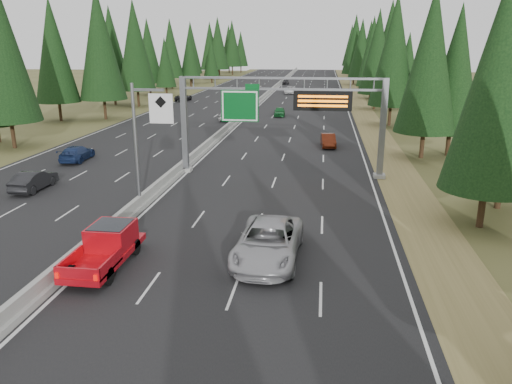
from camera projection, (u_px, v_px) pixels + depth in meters
road at (255, 107)px, 84.69m from camera, size 32.00×260.00×0.08m
shoulder_right at (361, 109)px, 82.43m from camera, size 3.60×260.00×0.06m
shoulder_left at (154, 106)px, 86.95m from camera, size 3.60×260.00×0.06m
median_barrier at (255, 105)px, 84.58m from camera, size 0.70×260.00×0.85m
sign_gantry at (289, 111)px, 39.20m from camera, size 16.75×0.98×7.80m
hov_sign_pole at (144, 138)px, 30.99m from camera, size 2.80×0.50×8.00m
tree_row_right at (393, 52)px, 75.50m from camera, size 11.66×237.82×18.50m
tree_row_left at (121, 50)px, 82.75m from camera, size 12.10×236.60×18.97m
silver_minivan at (268, 242)px, 24.49m from camera, size 3.29×6.69×1.83m
red_pickup at (108, 243)px, 24.06m from camera, size 2.03×5.68×1.85m
car_ahead_green at (279, 112)px, 73.60m from camera, size 1.81×4.01×1.34m
car_ahead_dkred at (328, 140)px, 51.67m from camera, size 1.67×4.09×1.32m
car_ahead_dkgrey at (315, 104)px, 82.61m from camera, size 2.17×5.23×1.51m
car_ahead_white at (290, 90)px, 107.14m from camera, size 2.59×5.36×1.47m
car_ahead_far at (286, 82)px, 131.49m from camera, size 1.73×4.04×1.36m
car_onc_near at (34, 180)px, 36.38m from camera, size 1.52×4.36×1.44m
car_onc_blue at (77, 153)px, 45.51m from camera, size 2.32×4.92×1.39m
car_onc_white at (228, 115)px, 69.46m from camera, size 2.33×4.85×1.60m
car_onc_far at (183, 97)px, 93.41m from camera, size 2.44×4.87×1.32m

